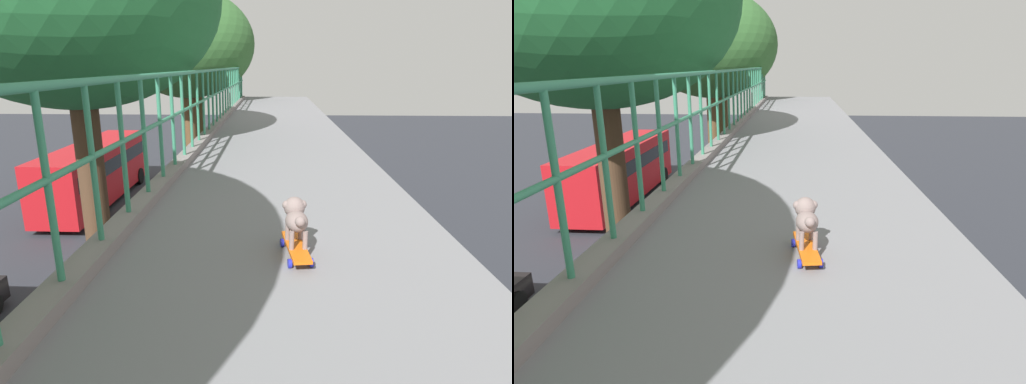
# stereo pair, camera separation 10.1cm
# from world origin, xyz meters

# --- Properties ---
(overpass_deck) EXTENTS (2.77, 33.65, 0.43)m
(overpass_deck) POSITION_xyz_m (1.09, -0.00, 5.47)
(overpass_deck) COLOR slate
(overpass_deck) RESTS_ON bridge_pier
(green_railing) EXTENTS (0.20, 31.97, 1.25)m
(green_railing) POSITION_xyz_m (-0.25, -0.00, 5.99)
(green_railing) COLOR gray
(green_railing) RESTS_ON overpass_deck
(city_bus) EXTENTS (2.51, 10.07, 3.06)m
(city_bus) POSITION_xyz_m (-8.22, 19.29, 1.74)
(city_bus) COLOR #AF141A
(city_bus) RESTS_ON ground
(roadside_tree_mid) EXTENTS (5.17, 5.17, 10.03)m
(roadside_tree_mid) POSITION_xyz_m (-2.47, 5.83, 8.05)
(roadside_tree_mid) COLOR #4A3221
(roadside_tree_mid) RESTS_ON ground
(roadside_tree_far) EXTENTS (5.21, 5.21, 9.79)m
(roadside_tree_far) POSITION_xyz_m (-2.31, 15.11, 7.70)
(roadside_tree_far) COLOR brown
(roadside_tree_far) RESTS_ON ground
(roadside_tree_farthest) EXTENTS (3.77, 3.77, 9.12)m
(roadside_tree_farthest) POSITION_xyz_m (-2.40, 17.62, 7.45)
(roadside_tree_farthest) COLOR #4D3D21
(roadside_tree_farthest) RESTS_ON ground
(toy_skateboard) EXTENTS (0.23, 0.55, 0.09)m
(toy_skateboard) POSITION_xyz_m (1.18, 0.89, 5.75)
(toy_skateboard) COLOR orange
(toy_skateboard) RESTS_ON overpass_deck
(small_dog) EXTENTS (0.20, 0.36, 0.33)m
(small_dog) POSITION_xyz_m (1.18, 0.95, 5.97)
(small_dog) COLOR gray
(small_dog) RESTS_ON toy_skateboard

